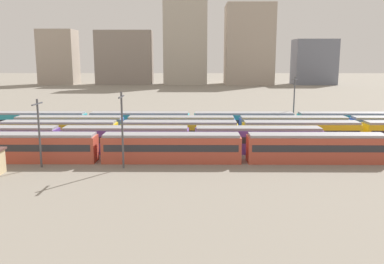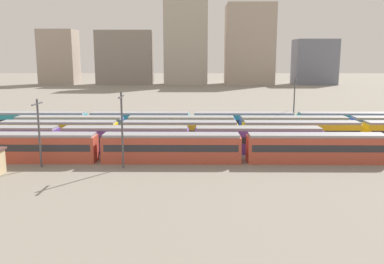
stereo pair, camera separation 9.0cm
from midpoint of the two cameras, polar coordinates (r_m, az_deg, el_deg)
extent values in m
plane|color=gray|center=(65.92, -16.55, -1.72)|extent=(600.00, 600.00, 0.00)
cube|color=#BC4C38|center=(56.95, -22.32, -2.21)|extent=(18.00, 3.00, 3.40)
cube|color=#2D2D33|center=(56.87, -22.34, -1.81)|extent=(17.20, 3.06, 0.90)
cube|color=#939399|center=(56.59, -22.45, -0.35)|extent=(17.60, 2.70, 0.35)
cube|color=#BC4C38|center=(52.60, -2.95, -2.42)|extent=(18.00, 3.00, 3.40)
cube|color=#2D2D33|center=(52.51, -2.96, -1.99)|extent=(17.20, 3.06, 0.90)
cube|color=#939399|center=(52.22, -2.97, -0.42)|extent=(17.60, 2.70, 0.35)
cube|color=#BC4C38|center=(54.82, 17.19, -2.36)|extent=(18.00, 3.00, 3.40)
cube|color=#2D2D33|center=(54.73, 17.22, -1.94)|extent=(17.20, 3.06, 0.90)
cube|color=#939399|center=(54.45, 17.30, -0.43)|extent=(17.60, 2.70, 0.35)
cube|color=#6B429E|center=(58.45, -9.37, -1.24)|extent=(18.00, 3.00, 3.40)
cube|color=#2D2D33|center=(58.37, -9.38, -0.85)|extent=(17.20, 3.06, 0.90)
cube|color=#939399|center=(58.10, -9.42, 0.57)|extent=(17.60, 2.70, 0.35)
cube|color=#6B429E|center=(58.27, 9.27, -1.27)|extent=(18.00, 3.00, 3.40)
cube|color=#2D2D33|center=(58.19, 9.29, -0.88)|extent=(17.20, 3.06, 0.90)
cube|color=#939399|center=(57.92, 9.33, 0.54)|extent=(17.60, 2.70, 0.35)
cube|color=yellow|center=(66.24, -18.36, -0.26)|extent=(18.00, 3.00, 3.40)
cube|color=#2D2D33|center=(66.17, -18.38, 0.09)|extent=(17.20, 3.06, 0.90)
cube|color=#939399|center=(65.93, -18.45, 1.34)|extent=(17.60, 2.70, 0.35)
cube|color=yellow|center=(62.74, -1.79, -0.30)|extent=(18.00, 3.00, 3.40)
cube|color=#2D2D33|center=(62.66, -1.79, 0.06)|extent=(17.20, 3.06, 0.90)
cube|color=#939399|center=(62.41, -1.80, 1.39)|extent=(17.60, 2.70, 0.35)
cube|color=yellow|center=(64.80, 15.15, -0.32)|extent=(18.00, 3.00, 3.40)
cube|color=#2D2D33|center=(64.73, 15.17, 0.04)|extent=(17.20, 3.06, 0.90)
cube|color=#939399|center=(64.49, 15.23, 1.32)|extent=(17.60, 2.70, 0.35)
cube|color=#4C70BC|center=(71.08, -16.99, 0.52)|extent=(18.00, 3.00, 3.40)
cube|color=#2D2D33|center=(71.02, -17.01, 0.84)|extent=(17.20, 3.06, 0.90)
cube|color=#939399|center=(70.80, -17.07, 2.01)|extent=(17.60, 2.70, 0.35)
cube|color=#4C70BC|center=(67.85, -1.58, 0.52)|extent=(18.00, 3.00, 3.40)
cube|color=#2D2D33|center=(67.78, -1.58, 0.86)|extent=(17.20, 3.06, 0.90)
cube|color=#939399|center=(67.55, -1.59, 2.09)|extent=(17.60, 2.70, 0.35)
cube|color=#4C70BC|center=(69.77, 14.12, 0.48)|extent=(18.00, 3.00, 3.40)
cube|color=#2D2D33|center=(69.70, 14.14, 0.81)|extent=(17.20, 3.06, 0.90)
cube|color=#939399|center=(69.48, 14.19, 2.00)|extent=(17.60, 2.70, 0.35)
cube|color=teal|center=(78.51, -21.25, 1.17)|extent=(18.00, 3.00, 3.40)
cube|color=#2D2D33|center=(78.45, -21.27, 1.46)|extent=(17.20, 3.06, 0.90)
cube|color=#939399|center=(78.25, -21.34, 2.52)|extent=(17.60, 2.70, 0.35)
cube|color=teal|center=(73.64, -7.45, 1.22)|extent=(18.00, 3.00, 3.40)
cube|color=#2D2D33|center=(73.57, -7.46, 1.54)|extent=(17.20, 3.06, 0.90)
cube|color=#939399|center=(73.36, -7.49, 2.67)|extent=(17.60, 2.70, 0.35)
cube|color=teal|center=(73.45, 7.31, 1.20)|extent=(18.00, 3.00, 3.40)
cube|color=#2D2D33|center=(73.39, 7.32, 1.52)|extent=(17.20, 3.06, 0.90)
cube|color=#939399|center=(73.17, 7.35, 2.65)|extent=(17.60, 2.70, 0.35)
cube|color=teal|center=(77.99, 21.24, 1.11)|extent=(18.00, 3.00, 3.40)
cube|color=#2D2D33|center=(77.93, 21.26, 1.41)|extent=(17.20, 3.06, 0.90)
cube|color=#939399|center=(77.73, 21.33, 2.48)|extent=(17.60, 2.70, 0.35)
cylinder|color=#4C4C51|center=(52.84, -20.91, -0.20)|extent=(0.24, 0.24, 8.54)
cube|color=#47474C|center=(52.33, -21.18, 3.75)|extent=(0.16, 3.20, 0.16)
cylinder|color=#4C4C51|center=(77.79, 14.24, 3.96)|extent=(0.24, 0.24, 10.07)
cube|color=#47474C|center=(77.44, 14.39, 7.22)|extent=(0.16, 3.20, 0.16)
cylinder|color=#4C4C51|center=(49.50, -9.91, 0.19)|extent=(0.24, 0.24, 9.46)
cube|color=#47474C|center=(48.94, -10.06, 4.96)|extent=(0.16, 3.20, 0.16)
cube|color=#A89989|center=(219.84, -18.45, 10.04)|extent=(17.99, 13.89, 27.52)
cube|color=gray|center=(211.45, -9.58, 10.37)|extent=(28.38, 12.02, 27.05)
cube|color=#B2A899|center=(208.72, -0.96, 13.85)|extent=(21.85, 12.26, 51.36)
cube|color=#A89989|center=(210.13, 8.05, 12.14)|extent=(23.68, 20.91, 39.76)
cube|color=slate|center=(216.91, 16.92, 9.49)|extent=(20.81, 14.40, 22.68)
camera|label=1|loc=(0.04, -90.04, -0.01)|focal=37.55mm
camera|label=2|loc=(0.04, 89.96, 0.01)|focal=37.55mm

